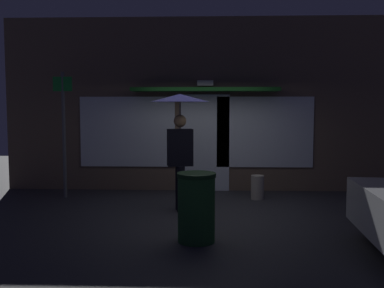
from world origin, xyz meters
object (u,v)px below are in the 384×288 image
person_with_umbrella (180,124)px  sidewalk_bollard (257,187)px  street_sign_post (64,127)px  trash_bin (196,207)px

person_with_umbrella → sidewalk_bollard: (1.54, 1.08, -1.37)m
street_sign_post → sidewalk_bollard: street_sign_post is taller
street_sign_post → trash_bin: bearing=-46.2°
sidewalk_bollard → trash_bin: trash_bin is taller
street_sign_post → sidewalk_bollard: 4.25m
sidewalk_bollard → trash_bin: size_ratio=0.50×
person_with_umbrella → street_sign_post: bearing=-35.7°
person_with_umbrella → sidewalk_bollard: size_ratio=4.31×
sidewalk_bollard → street_sign_post: bearing=179.6°
sidewalk_bollard → person_with_umbrella: bearing=-145.0°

